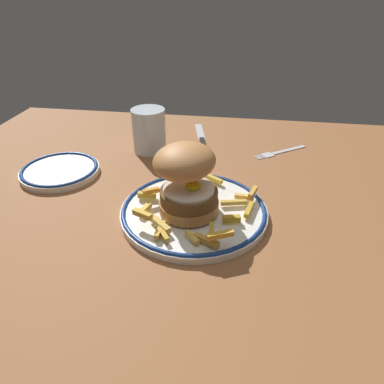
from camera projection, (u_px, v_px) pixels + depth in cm
name	position (u px, v px, depth cm)	size (l,w,h in cm)	color
ground_plane	(195.00, 218.00, 64.01)	(119.18, 96.88, 4.00)	#935C35
dinner_plate	(192.00, 211.00, 60.97)	(25.28, 25.28, 1.60)	white
burger	(186.00, 178.00, 57.54)	(14.71, 14.68, 11.47)	#B7793F
fries_pile	(194.00, 210.00, 58.31)	(21.17, 22.09, 2.67)	gold
water_glass	(149.00, 133.00, 81.58)	(7.68, 7.68, 10.05)	silver
side_plate	(60.00, 170.00, 73.58)	(16.05, 16.05, 1.60)	white
fork	(279.00, 152.00, 82.89)	(12.50, 9.52, 0.36)	silver
knife	(202.00, 138.00, 89.65)	(5.56, 17.87, 0.70)	black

